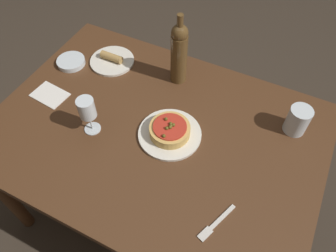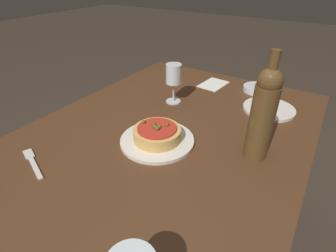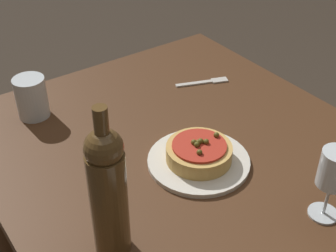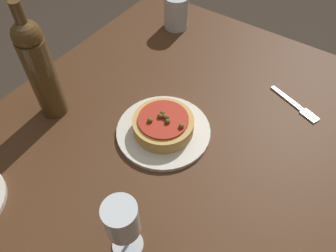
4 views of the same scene
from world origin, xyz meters
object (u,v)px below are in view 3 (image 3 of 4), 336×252
object	(u,v)px
wine_glass	(334,172)
dining_table	(215,201)
dinner_plate	(199,161)
pizza	(199,152)
wine_bottle	(108,191)
water_cup	(31,97)
fork	(205,82)

from	to	relation	value
wine_glass	dining_table	bearing A→B (deg)	-155.08
dinner_plate	wine_glass	size ratio (longest dim) A/B	1.48
dinner_plate	pizza	bearing A→B (deg)	72.05
pizza	wine_bottle	size ratio (longest dim) A/B	0.48
dining_table	water_cup	world-z (taller)	water_cup
dinner_plate	fork	xyz separation A→B (m)	(-0.29, 0.26, -0.00)
pizza	water_cup	bearing A→B (deg)	-150.24
dinner_plate	pizza	xyz separation A→B (m)	(0.00, 0.00, 0.03)
dining_table	fork	size ratio (longest dim) A/B	8.02
pizza	water_cup	xyz separation A→B (m)	(-0.43, -0.25, 0.02)
fork	dinner_plate	bearing A→B (deg)	-110.62
wine_glass	water_cup	bearing A→B (deg)	-153.55
dining_table	wine_bottle	xyz separation A→B (m)	(0.04, -0.31, 0.23)
dinner_plate	fork	bearing A→B (deg)	138.53
pizza	wine_bottle	world-z (taller)	wine_bottle
dinner_plate	wine_bottle	distance (m)	0.35
wine_glass	wine_bottle	bearing A→B (deg)	-114.04
wine_glass	water_cup	distance (m)	0.81
wine_glass	wine_bottle	xyz separation A→B (m)	(-0.18, -0.41, 0.03)
pizza	water_cup	world-z (taller)	water_cup
dinner_plate	water_cup	distance (m)	0.50
water_cup	fork	distance (m)	0.53
water_cup	fork	xyz separation A→B (m)	(0.14, 0.51, -0.06)
dinner_plate	water_cup	size ratio (longest dim) A/B	2.14
wine_bottle	water_cup	distance (m)	0.55
pizza	wine_bottle	xyz separation A→B (m)	(0.11, -0.30, 0.12)
dining_table	water_cup	bearing A→B (deg)	-152.86
wine_bottle	fork	size ratio (longest dim) A/B	2.03
dining_table	wine_glass	distance (m)	0.32
dining_table	dinner_plate	bearing A→B (deg)	-173.60
pizza	fork	distance (m)	0.39
dinner_plate	wine_glass	xyz separation A→B (m)	(0.29, 0.11, 0.12)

